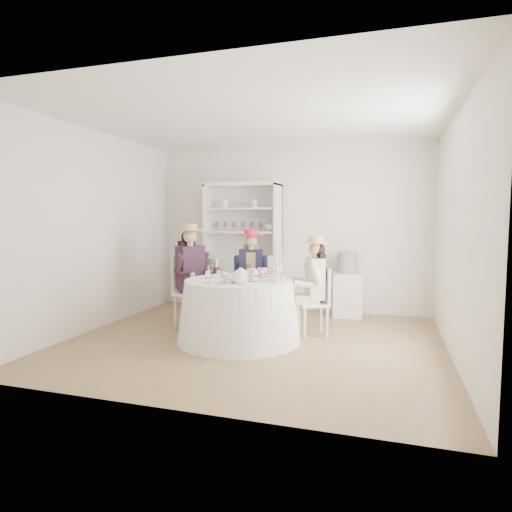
# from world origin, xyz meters

# --- Properties ---
(ground) EXTENTS (4.50, 4.50, 0.00)m
(ground) POSITION_xyz_m (0.00, 0.00, 0.00)
(ground) COLOR brown
(ground) RESTS_ON ground
(ceiling) EXTENTS (4.50, 4.50, 0.00)m
(ceiling) POSITION_xyz_m (0.00, 0.00, 2.70)
(ceiling) COLOR white
(ceiling) RESTS_ON wall_back
(wall_back) EXTENTS (4.50, 0.00, 4.50)m
(wall_back) POSITION_xyz_m (0.00, 2.00, 1.35)
(wall_back) COLOR silver
(wall_back) RESTS_ON ground
(wall_front) EXTENTS (4.50, 0.00, 4.50)m
(wall_front) POSITION_xyz_m (0.00, -2.00, 1.35)
(wall_front) COLOR silver
(wall_front) RESTS_ON ground
(wall_left) EXTENTS (0.00, 4.50, 4.50)m
(wall_left) POSITION_xyz_m (-2.25, 0.00, 1.35)
(wall_left) COLOR silver
(wall_left) RESTS_ON ground
(wall_right) EXTENTS (0.00, 4.50, 4.50)m
(wall_right) POSITION_xyz_m (2.25, 0.00, 1.35)
(wall_right) COLOR silver
(wall_right) RESTS_ON ground
(tea_table) EXTENTS (1.52, 1.52, 0.76)m
(tea_table) POSITION_xyz_m (-0.19, -0.01, 0.38)
(tea_table) COLOR white
(tea_table) RESTS_ON ground
(hutch) EXTENTS (1.30, 0.61, 2.10)m
(hutch) POSITION_xyz_m (-0.73, 1.77, 0.75)
(hutch) COLOR silver
(hutch) RESTS_ON ground
(side_table) EXTENTS (0.49, 0.49, 0.67)m
(side_table) POSITION_xyz_m (0.97, 1.73, 0.34)
(side_table) COLOR silver
(side_table) RESTS_ON ground
(hatbox) EXTENTS (0.39, 0.39, 0.32)m
(hatbox) POSITION_xyz_m (0.97, 1.73, 0.83)
(hatbox) COLOR black
(hatbox) RESTS_ON side_table
(guest_left) EXTENTS (0.61, 0.56, 1.44)m
(guest_left) POSITION_xyz_m (-1.06, 0.46, 0.81)
(guest_left) COLOR silver
(guest_left) RESTS_ON ground
(guest_mid) EXTENTS (0.51, 0.55, 1.35)m
(guest_mid) POSITION_xyz_m (-0.35, 0.97, 0.76)
(guest_mid) COLOR silver
(guest_mid) RESTS_ON ground
(guest_right) EXTENTS (0.54, 0.49, 1.28)m
(guest_right) POSITION_xyz_m (0.65, 0.51, 0.72)
(guest_right) COLOR silver
(guest_right) RESTS_ON ground
(spare_chair) EXTENTS (0.55, 0.55, 0.94)m
(spare_chair) POSITION_xyz_m (-0.80, 0.81, 0.51)
(spare_chair) COLOR silver
(spare_chair) RESTS_ON ground
(teacup_a) EXTENTS (0.10, 0.10, 0.07)m
(teacup_a) POSITION_xyz_m (-0.42, 0.11, 0.80)
(teacup_a) COLOR white
(teacup_a) RESTS_ON tea_table
(teacup_b) EXTENTS (0.07, 0.07, 0.06)m
(teacup_b) POSITION_xyz_m (-0.21, 0.29, 0.79)
(teacup_b) COLOR white
(teacup_b) RESTS_ON tea_table
(teacup_c) EXTENTS (0.10, 0.10, 0.07)m
(teacup_c) POSITION_xyz_m (0.03, 0.21, 0.80)
(teacup_c) COLOR white
(teacup_c) RESTS_ON tea_table
(flower_bowl) EXTENTS (0.26, 0.26, 0.05)m
(flower_bowl) POSITION_xyz_m (0.01, -0.09, 0.79)
(flower_bowl) COLOR white
(flower_bowl) RESTS_ON tea_table
(flower_arrangement) EXTENTS (0.19, 0.20, 0.07)m
(flower_arrangement) POSITION_xyz_m (0.04, 0.01, 0.85)
(flower_arrangement) COLOR pink
(flower_arrangement) RESTS_ON tea_table
(table_teapot) EXTENTS (0.27, 0.19, 0.20)m
(table_teapot) POSITION_xyz_m (-0.04, -0.36, 0.85)
(table_teapot) COLOR white
(table_teapot) RESTS_ON tea_table
(sandwich_plate) EXTENTS (0.29, 0.29, 0.06)m
(sandwich_plate) POSITION_xyz_m (-0.19, -0.36, 0.78)
(sandwich_plate) COLOR white
(sandwich_plate) RESTS_ON tea_table
(cupcake_stand) EXTENTS (0.22, 0.22, 0.20)m
(cupcake_stand) POSITION_xyz_m (0.29, -0.02, 0.84)
(cupcake_stand) COLOR white
(cupcake_stand) RESTS_ON tea_table
(stemware_set) EXTENTS (0.93, 0.89, 0.15)m
(stemware_set) POSITION_xyz_m (-0.19, -0.01, 0.84)
(stemware_set) COLOR white
(stemware_set) RESTS_ON tea_table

